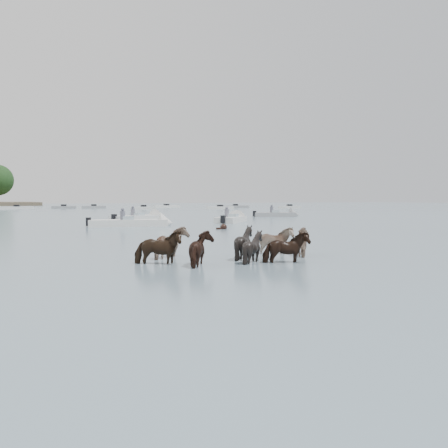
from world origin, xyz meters
name	(u,v)px	position (x,y,z in m)	size (l,w,h in m)	color
ground	(275,269)	(0.00, 0.00, 0.00)	(400.00, 400.00, 0.00)	slate
pony_herd	(235,248)	(-0.01, 2.32, 0.39)	(6.61, 4.02, 1.30)	black
swimming_pony	(223,228)	(6.83, 16.34, 0.10)	(0.72, 0.44, 0.44)	black
motorboat_b	(140,223)	(3.11, 22.15, 0.22)	(6.13, 2.98, 1.92)	silver
motorboat_c	(144,218)	(6.29, 31.01, 0.22)	(5.90, 3.99, 1.92)	silver
motorboat_d	(233,219)	(11.96, 24.32, 0.23)	(4.39, 4.33, 1.92)	silver
motorboat_e	(281,215)	(22.42, 32.54, 0.23)	(5.17, 3.27, 1.92)	gray
distant_flotilla	(23,209)	(0.21, 79.20, 0.26)	(102.94, 31.13, 0.93)	silver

